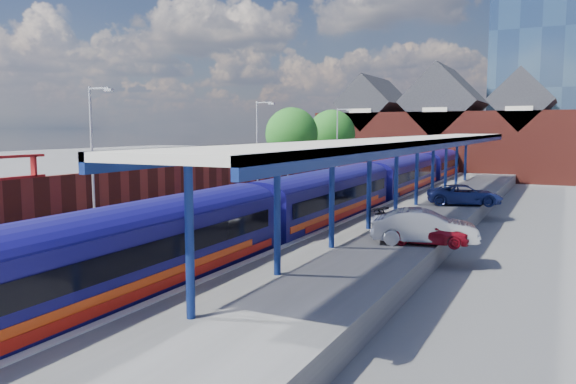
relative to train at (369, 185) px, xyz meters
The scene contains 23 objects.
ground 6.71m from the train, 103.56° to the left, with size 240.00×240.00×0.00m, color #5B5B5E.
ballast_bed 4.60m from the train, 111.40° to the right, with size 6.00×76.00×0.06m, color #473D33.
rails 4.56m from the train, 111.40° to the right, with size 4.51×76.00×0.14m.
left_platform 8.13m from the train, 151.41° to the right, with size 5.00×76.00×1.00m, color #565659.
right_platform 6.12m from the train, 40.22° to the right, with size 6.00×76.00×1.00m, color #565659.
coping_left 6.11m from the train, 140.62° to the right, with size 0.30×76.00×0.05m, color silver.
coping_right 4.30m from the train, 66.50° to the right, with size 0.30×76.00×0.05m, color silver.
yellow_line 6.58m from the train, 143.99° to the right, with size 0.14×76.00×0.01m, color yellow.
train is the anchor object (origin of this frame).
canopy 5.40m from the train, 25.01° to the right, with size 4.50×52.00×4.48m.
lamp_post_b 19.68m from the train, 113.80° to the right, with size 1.48×0.18×7.00m.
lamp_post_c 8.56m from the train, 167.02° to the right, with size 1.48×0.18×7.00m.
lamp_post_d 16.47m from the train, 118.97° to the left, with size 1.48×0.18×7.00m.
platform_sign 6.52m from the train, behind, with size 0.55×0.08×2.50m.
brick_wall 14.06m from the train, 133.04° to the right, with size 0.35×50.00×3.86m.
station_building 34.38m from the train, 92.50° to the left, with size 30.00×12.12×13.78m.
glass_tower 59.64m from the train, 81.39° to the left, with size 14.20×14.20×40.30m.
tree_near 17.23m from the train, 134.40° to the left, with size 5.20×5.20×8.10m.
tree_far 23.06m from the train, 118.35° to the left, with size 5.20×5.20×8.10m.
parked_car_red 15.12m from the train, 62.38° to the right, with size 1.48×3.68×1.25m, color maroon.
parked_car_silver 14.98m from the train, 62.75° to the right, with size 1.60×4.58×1.51m, color #B9B9BE.
parked_car_dark 12.54m from the train, 62.48° to the right, with size 1.56×3.84×1.12m, color black.
parked_car_blue 6.43m from the train, ahead, with size 2.22×4.81×1.34m, color navy.
Camera 1 is at (13.74, -13.83, 6.03)m, focal length 35.00 mm.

